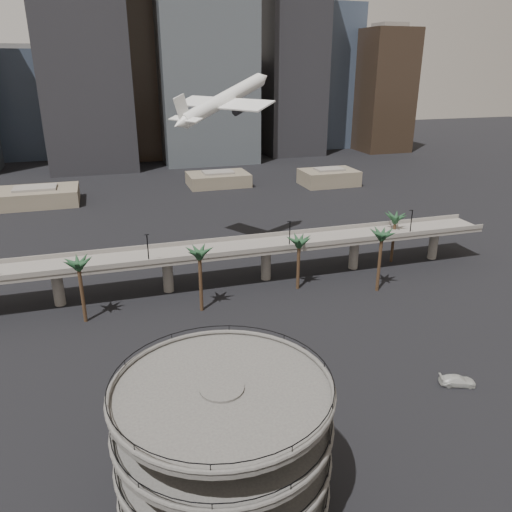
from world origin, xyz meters
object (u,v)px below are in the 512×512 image
object	(u,v)px
overpass	(218,254)
car_c	(457,381)
car_b	(294,352)
car_a	(278,366)
parking_ramp	(223,440)
airborne_jet	(224,100)

from	to	relation	value
overpass	car_c	xyz separation A→B (m)	(26.27, -46.86, -6.56)
car_b	car_a	bearing A→B (deg)	128.14
car_a	car_c	xyz separation A→B (m)	(24.67, -11.96, 0.11)
overpass	car_c	size ratio (longest dim) A/B	24.29
car_c	car_a	bearing A→B (deg)	84.54
overpass	car_a	bearing A→B (deg)	-87.38
parking_ramp	car_c	size ratio (longest dim) A/B	4.15
car_a	car_b	xyz separation A→B (m)	(3.99, 3.00, 0.07)
overpass	airborne_jet	size ratio (longest dim) A/B	4.66
airborne_jet	car_b	size ratio (longest dim) A/B	6.22
parking_ramp	car_b	distance (m)	34.10
car_a	car_b	bearing A→B (deg)	-68.27
parking_ramp	car_c	xyz separation A→B (m)	(39.27, 12.14, -9.06)
parking_ramp	car_b	size ratio (longest dim) A/B	4.95
car_b	car_c	distance (m)	25.54
airborne_jet	car_c	world-z (taller)	airborne_jet
car_a	overpass	bearing A→B (deg)	-12.64
overpass	car_c	distance (m)	54.12
overpass	car_a	size ratio (longest dim) A/B	33.24
parking_ramp	car_a	bearing A→B (deg)	58.80
overpass	car_a	world-z (taller)	overpass
car_c	overpass	bearing A→B (deg)	49.68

